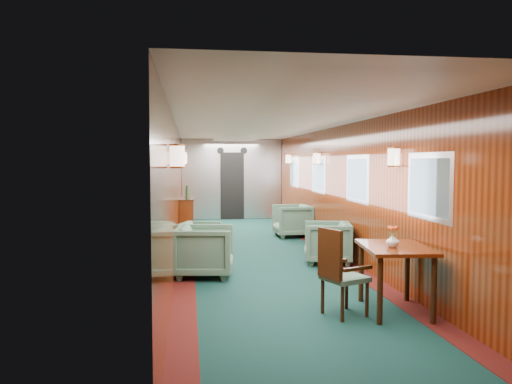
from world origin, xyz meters
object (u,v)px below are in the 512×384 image
dining_table (395,256)px  armchair_right_far (292,221)px  side_chair (338,269)px  armchair_left_far (199,239)px  armchair_left_near (205,251)px  armchair_right_near (327,242)px  credenza (187,218)px

dining_table → armchair_right_far: 5.78m
side_chair → armchair_left_far: bearing=89.1°
side_chair → armchair_left_near: side_chair is taller
armchair_right_near → armchair_right_far: armchair_right_far is taller
armchair_left_far → armchair_right_far: armchair_right_far is taller
credenza → armchair_right_far: 2.41m
dining_table → side_chair: (-0.70, -0.08, -0.11)m
side_chair → credenza: 6.13m
armchair_left_far → armchair_right_near: armchair_right_near is taller
armchair_right_near → credenza: bearing=-129.5°
side_chair → armchair_left_near: (-1.42, 2.16, -0.16)m
dining_table → armchair_left_far: (-2.17, 3.73, -0.34)m
dining_table → armchair_right_far: size_ratio=1.35×
dining_table → armchair_right_near: size_ratio=1.42×
armchair_right_near → armchair_right_far: 2.99m
side_chair → dining_table: bearing=-15.6°
armchair_left_near → armchair_right_near: 2.22m
armchair_left_far → armchair_right_near: size_ratio=0.88×
armchair_left_far → dining_table: bearing=-131.6°
armchair_right_near → armchair_left_near: bearing=-59.5°
side_chair → armchair_right_far: bearing=61.3°
credenza → armchair_left_near: credenza is taller
dining_table → armchair_right_far: bearing=96.8°
dining_table → side_chair: side_chair is taller
dining_table → credenza: credenza is taller
armchair_left_far → credenza: bearing=25.0°
armchair_left_near → armchair_right_near: size_ratio=1.09×
side_chair → armchair_left_far: 4.09m
dining_table → armchair_left_near: (-2.12, 2.08, -0.26)m
armchair_left_near → armchair_right_near: armchair_left_near is taller
armchair_left_far → armchair_right_near: 2.35m
side_chair → armchair_right_near: size_ratio=1.28×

